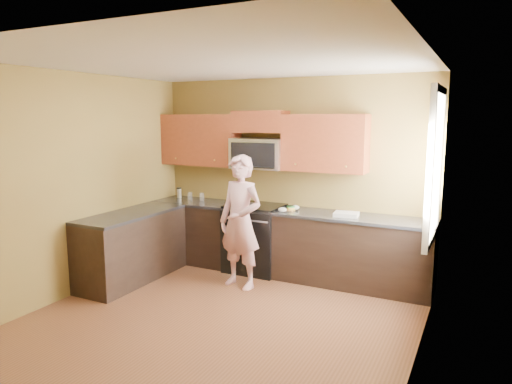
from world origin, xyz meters
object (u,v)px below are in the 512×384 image
Objects in this scene: frying_pan at (249,208)px; butter_tub at (291,210)px; woman at (241,222)px; stove at (255,238)px; travel_mug at (179,198)px; microwave at (259,168)px.

frying_pan is 0.57m from butter_tub.
woman is at bearing -60.61° from frying_pan.
travel_mug reaches higher than stove.
microwave reaches higher than frying_pan.
microwave is at bearing 108.77° from woman.
frying_pan is at bearing -14.28° from travel_mug.
frying_pan is (0.02, -0.21, 0.47)m from stove.
woman is 15.35× the size of butter_tub.
microwave is 1.49m from travel_mug.
butter_tub is at bearing 66.44° from woman.
butter_tub is (0.43, 0.64, 0.07)m from woman.
microwave is 6.86× the size of butter_tub.
travel_mug reaches higher than butter_tub.
microwave is at bearing 165.97° from butter_tub.
travel_mug is at bearing -178.01° from frying_pan.
stove is 1.47m from travel_mug.
microwave is 0.60m from frying_pan.
butter_tub is (0.54, -0.01, 0.45)m from stove.
microwave is 4.74× the size of travel_mug.
stove is 0.52m from frying_pan.
woman is (0.12, -0.65, 0.37)m from stove.
stove is at bearing -90.00° from microwave.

